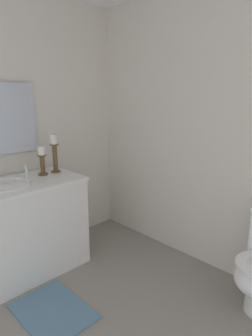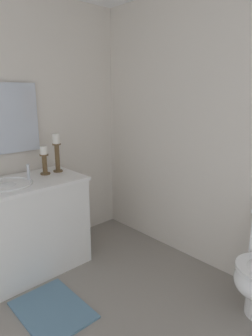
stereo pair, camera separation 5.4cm
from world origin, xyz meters
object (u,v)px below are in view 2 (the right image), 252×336
Objects in this scene: candle_holder_tall at (57,152)px; bath_mat at (52,310)px; candle_holder_short at (44,160)px; vanity_cabinet at (12,231)px; sink_basin at (8,189)px.

bath_mat is (0.70, -0.52, -1.03)m from candle_holder_tall.
candle_holder_short is at bearing -88.99° from candle_holder_tall.
candle_holder_short is at bearing 151.23° from bath_mat.
candle_holder_tall is 0.60× the size of bath_mat.
vanity_cabinet reaches higher than bath_mat.
bath_mat is (0.70, -0.38, -0.97)m from candle_holder_short.
candle_holder_tall is at bearing 91.01° from candle_holder_short.
sink_basin is at bearing 179.91° from bath_mat.
candle_holder_tall is 1.38× the size of candle_holder_short.
candle_holder_short is (0.00, -0.14, -0.06)m from candle_holder_tall.
candle_holder_tall is 1.35m from bath_mat.
candle_holder_short is at bearing 100.67° from vanity_cabinet.
vanity_cabinet is 0.38m from sink_basin.
bath_mat is at bearing -0.09° from sink_basin.
vanity_cabinet is 0.68m from candle_holder_short.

